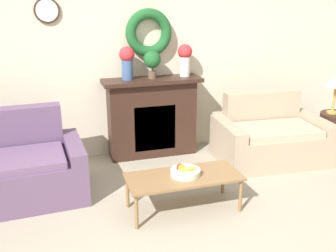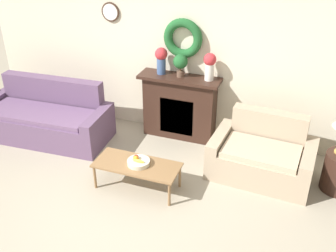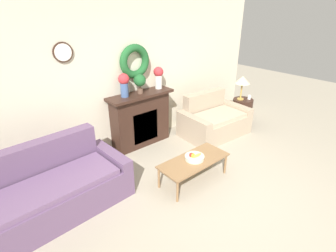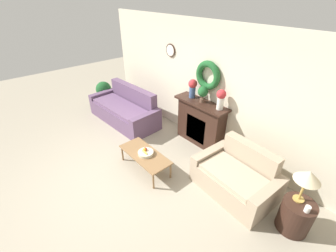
% 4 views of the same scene
% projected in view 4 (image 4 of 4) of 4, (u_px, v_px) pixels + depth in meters
% --- Properties ---
extents(ground_plane, '(16.00, 16.00, 0.00)m').
position_uv_depth(ground_plane, '(114.00, 184.00, 4.29)').
color(ground_plane, '#9E937F').
extents(wall_back, '(6.80, 0.20, 2.70)m').
position_uv_depth(wall_back, '(205.00, 85.00, 4.95)').
color(wall_back, beige).
rests_on(wall_back, ground_plane).
extents(fireplace, '(1.30, 0.41, 1.07)m').
position_uv_depth(fireplace, '(200.00, 123.00, 5.19)').
color(fireplace, '#331E16').
rests_on(fireplace, ground_plane).
extents(couch_left, '(2.18, 1.03, 0.93)m').
position_uv_depth(couch_left, '(125.00, 110.00, 6.21)').
color(couch_left, '#604766').
rests_on(couch_left, ground_plane).
extents(loveseat_right, '(1.46, 0.99, 0.86)m').
position_uv_depth(loveseat_right, '(236.00, 177.00, 4.03)').
color(loveseat_right, tan).
rests_on(loveseat_right, ground_plane).
extents(coffee_table, '(1.16, 0.50, 0.38)m').
position_uv_depth(coffee_table, '(145.00, 155.00, 4.48)').
color(coffee_table, olive).
rests_on(coffee_table, ground_plane).
extents(fruit_bowl, '(0.31, 0.31, 0.12)m').
position_uv_depth(fruit_bowl, '(146.00, 152.00, 4.44)').
color(fruit_bowl, beige).
rests_on(fruit_bowl, coffee_table).
extents(side_table_by_loveseat, '(0.47, 0.47, 0.55)m').
position_uv_depth(side_table_by_loveseat, '(295.00, 216.00, 3.37)').
color(side_table_by_loveseat, '#331E16').
rests_on(side_table_by_loveseat, ground_plane).
extents(table_lamp, '(0.35, 0.35, 0.55)m').
position_uv_depth(table_lamp, '(308.00, 177.00, 3.06)').
color(table_lamp, '#B28E42').
rests_on(table_lamp, side_table_by_loveseat).
extents(mug, '(0.08, 0.08, 0.10)m').
position_uv_depth(mug, '(307.00, 209.00, 3.09)').
color(mug, silver).
rests_on(mug, side_table_by_loveseat).
extents(vase_on_mantel_left, '(0.20, 0.20, 0.42)m').
position_uv_depth(vase_on_mantel_left, '(193.00, 87.00, 4.99)').
color(vase_on_mantel_left, '#3D5684').
rests_on(vase_on_mantel_left, fireplace).
extents(vase_on_mantel_right, '(0.19, 0.19, 0.43)m').
position_uv_depth(vase_on_mantel_right, '(221.00, 98.00, 4.49)').
color(vase_on_mantel_right, silver).
rests_on(vase_on_mantel_right, fireplace).
extents(potted_plant_on_mantel, '(0.23, 0.23, 0.36)m').
position_uv_depth(potted_plant_on_mantel, '(203.00, 92.00, 4.78)').
color(potted_plant_on_mantel, brown).
rests_on(potted_plant_on_mantel, fireplace).
extents(potted_plant_floor_by_couch, '(0.47, 0.47, 0.76)m').
position_uv_depth(potted_plant_floor_by_couch, '(104.00, 91.00, 6.98)').
color(potted_plant_floor_by_couch, brown).
rests_on(potted_plant_floor_by_couch, ground_plane).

